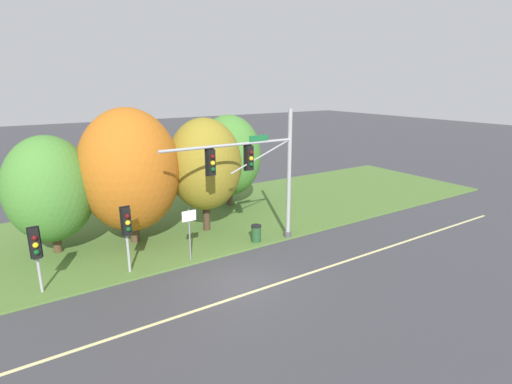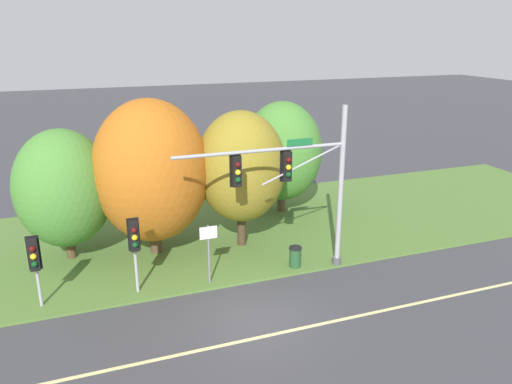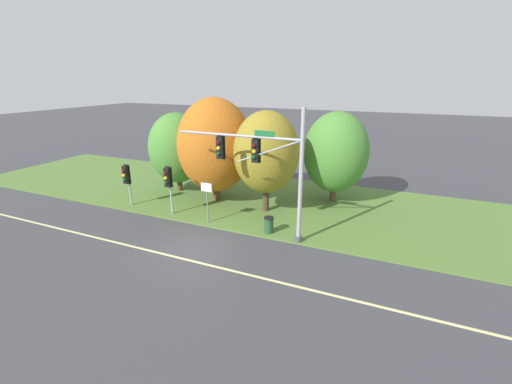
% 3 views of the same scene
% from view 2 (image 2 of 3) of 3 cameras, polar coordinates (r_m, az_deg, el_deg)
% --- Properties ---
extents(ground_plane, '(160.00, 160.00, 0.00)m').
position_cam_2_polar(ground_plane, '(18.80, 0.09, -14.14)').
color(ground_plane, '#3D3D42').
extents(lane_stripe, '(36.00, 0.16, 0.01)m').
position_cam_2_polar(lane_stripe, '(17.87, 1.48, -16.05)').
color(lane_stripe, beige).
rests_on(lane_stripe, ground).
extents(grass_verge, '(48.00, 11.50, 0.10)m').
position_cam_2_polar(grass_verge, '(25.82, -6.28, -4.75)').
color(grass_verge, '#517533').
rests_on(grass_verge, ground).
extents(traffic_signal_mast, '(7.34, 0.49, 7.04)m').
position_cam_2_polar(traffic_signal_mast, '(20.34, 4.90, 1.54)').
color(traffic_signal_mast, '#9EA0A5').
rests_on(traffic_signal_mast, grass_verge).
extents(pedestrian_signal_near_kerb, '(0.46, 0.55, 3.14)m').
position_cam_2_polar(pedestrian_signal_near_kerb, '(19.65, -13.74, -5.37)').
color(pedestrian_signal_near_kerb, '#9EA0A5').
rests_on(pedestrian_signal_near_kerb, grass_verge).
extents(pedestrian_signal_further_along, '(0.46, 0.55, 2.87)m').
position_cam_2_polar(pedestrian_signal_further_along, '(19.90, -24.01, -6.92)').
color(pedestrian_signal_further_along, '#9EA0A5').
rests_on(pedestrian_signal_further_along, grass_verge).
extents(route_sign_post, '(0.71, 0.08, 2.54)m').
position_cam_2_polar(route_sign_post, '(20.21, -5.43, -6.13)').
color(route_sign_post, slate).
rests_on(route_sign_post, grass_verge).
extents(tree_nearest_road, '(4.21, 4.21, 5.94)m').
position_cam_2_polar(tree_nearest_road, '(23.38, -21.14, 0.37)').
color(tree_nearest_road, '#4C3823').
rests_on(tree_nearest_road, grass_verge).
extents(tree_left_of_mast, '(5.16, 5.16, 7.15)m').
position_cam_2_polar(tree_left_of_mast, '(22.69, -11.91, 2.34)').
color(tree_left_of_mast, '#4C3823').
rests_on(tree_left_of_mast, grass_verge).
extents(tree_behind_signpost, '(4.15, 4.15, 6.49)m').
position_cam_2_polar(tree_behind_signpost, '(23.04, -1.74, 2.89)').
color(tree_behind_signpost, '#423021').
rests_on(tree_behind_signpost, grass_verge).
extents(tree_mid_verge, '(4.42, 4.42, 6.26)m').
position_cam_2_polar(tree_mid_verge, '(27.75, 2.99, 4.65)').
color(tree_mid_verge, brown).
rests_on(tree_mid_verge, grass_verge).
extents(trash_bin, '(0.56, 0.56, 0.93)m').
position_cam_2_polar(trash_bin, '(22.04, 4.50, -7.38)').
color(trash_bin, '#234C28').
rests_on(trash_bin, grass_verge).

